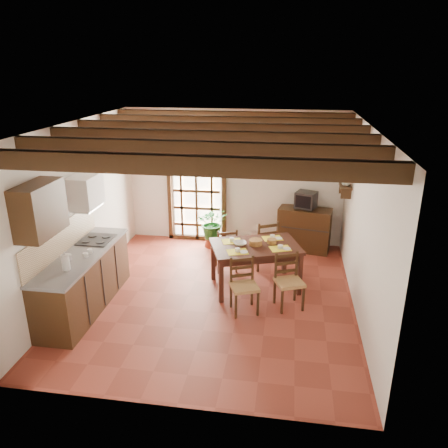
% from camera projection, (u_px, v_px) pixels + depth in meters
% --- Properties ---
extents(ground_plane, '(5.00, 5.00, 0.00)m').
position_uv_depth(ground_plane, '(214.00, 297.00, 7.24)').
color(ground_plane, maroon).
extents(room_shell, '(4.52, 5.02, 2.81)m').
position_uv_depth(room_shell, '(213.00, 192.00, 6.61)').
color(room_shell, silver).
rests_on(room_shell, ground_plane).
extents(ceiling_beams, '(4.50, 4.34, 0.20)m').
position_uv_depth(ceiling_beams, '(213.00, 133.00, 6.30)').
color(ceiling_beams, black).
rests_on(ceiling_beams, room_shell).
extents(french_door, '(1.26, 0.11, 2.32)m').
position_uv_depth(french_door, '(197.00, 187.00, 9.21)').
color(french_door, white).
rests_on(french_door, ground_plane).
extents(kitchen_counter, '(0.64, 2.25, 1.38)m').
position_uv_depth(kitchen_counter, '(84.00, 280.00, 6.80)').
color(kitchen_counter, '#342010').
rests_on(kitchen_counter, ground_plane).
extents(upper_cabinet, '(0.35, 0.80, 0.70)m').
position_uv_depth(upper_cabinet, '(40.00, 210.00, 5.69)').
color(upper_cabinet, '#342010').
rests_on(upper_cabinet, room_shell).
extents(range_hood, '(0.38, 0.60, 0.54)m').
position_uv_depth(range_hood, '(85.00, 192.00, 6.88)').
color(range_hood, white).
rests_on(range_hood, room_shell).
extents(counter_items, '(0.50, 1.43, 0.25)m').
position_uv_depth(counter_items, '(83.00, 249.00, 6.71)').
color(counter_items, black).
rests_on(counter_items, kitchen_counter).
extents(dining_table, '(1.67, 1.35, 0.78)m').
position_uv_depth(dining_table, '(255.00, 250.00, 7.34)').
color(dining_table, '#381A12').
rests_on(dining_table, ground_plane).
extents(chair_near_left, '(0.51, 0.50, 0.87)m').
position_uv_depth(chair_near_left, '(244.00, 295.00, 6.74)').
color(chair_near_left, '#B3874C').
rests_on(chair_near_left, ground_plane).
extents(chair_near_right, '(0.52, 0.51, 0.88)m').
position_uv_depth(chair_near_right, '(289.00, 291.00, 6.86)').
color(chair_near_right, '#B3874C').
rests_on(chair_near_right, ground_plane).
extents(chair_far_left, '(0.48, 0.47, 0.84)m').
position_uv_depth(chair_far_left, '(226.00, 257.00, 8.10)').
color(chair_far_left, '#B3874C').
rests_on(chair_far_left, ground_plane).
extents(chair_far_right, '(0.58, 0.57, 0.95)m').
position_uv_depth(chair_far_right, '(264.00, 252.00, 8.21)').
color(chair_far_right, '#B3874C').
rests_on(chair_far_right, ground_plane).
extents(table_setting, '(1.05, 0.70, 0.10)m').
position_uv_depth(table_setting, '(256.00, 242.00, 7.28)').
color(table_setting, yellow).
rests_on(table_setting, dining_table).
extents(table_bowl, '(0.27, 0.27, 0.05)m').
position_uv_depth(table_bowl, '(240.00, 243.00, 7.30)').
color(table_bowl, white).
rests_on(table_bowl, dining_table).
extents(sideboard, '(1.11, 0.66, 0.89)m').
position_uv_depth(sideboard, '(304.00, 229.00, 8.94)').
color(sideboard, '#342010').
rests_on(sideboard, ground_plane).
extents(crt_tv, '(0.48, 0.47, 0.33)m').
position_uv_depth(crt_tv, '(306.00, 200.00, 8.71)').
color(crt_tv, black).
rests_on(crt_tv, sideboard).
extents(fuse_box, '(0.25, 0.03, 0.32)m').
position_uv_depth(fuse_box, '(309.00, 164.00, 8.72)').
color(fuse_box, white).
rests_on(fuse_box, room_shell).
extents(plant_pot, '(0.37, 0.37, 0.23)m').
position_uv_depth(plant_pot, '(213.00, 241.00, 9.21)').
color(plant_pot, maroon).
rests_on(plant_pot, ground_plane).
extents(potted_plant, '(1.89, 1.72, 1.79)m').
position_uv_depth(potted_plant, '(213.00, 221.00, 9.05)').
color(potted_plant, '#144C19').
rests_on(potted_plant, ground_plane).
extents(wall_shelf, '(0.20, 0.42, 0.20)m').
position_uv_depth(wall_shelf, '(345.00, 189.00, 7.89)').
color(wall_shelf, '#342010').
rests_on(wall_shelf, room_shell).
extents(shelf_vase, '(0.15, 0.15, 0.15)m').
position_uv_depth(shelf_vase, '(346.00, 181.00, 7.84)').
color(shelf_vase, '#B2BFB2').
rests_on(shelf_vase, wall_shelf).
extents(shelf_flowers, '(0.14, 0.14, 0.36)m').
position_uv_depth(shelf_flowers, '(347.00, 170.00, 7.77)').
color(shelf_flowers, yellow).
rests_on(shelf_flowers, shelf_vase).
extents(framed_picture, '(0.03, 0.32, 0.32)m').
position_uv_depth(framed_picture, '(353.00, 159.00, 7.69)').
color(framed_picture, brown).
rests_on(framed_picture, room_shell).
extents(pendant_lamp, '(0.36, 0.36, 0.84)m').
position_uv_depth(pendant_lamp, '(258.00, 168.00, 6.95)').
color(pendant_lamp, black).
rests_on(pendant_lamp, room_shell).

